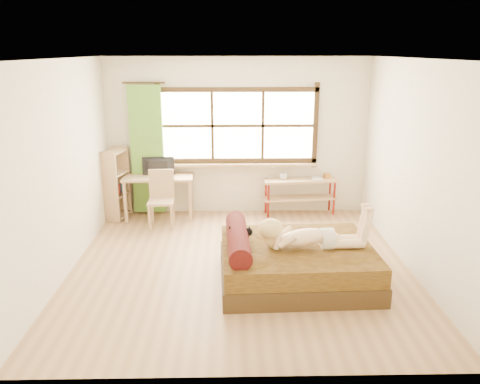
{
  "coord_description": "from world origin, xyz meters",
  "views": [
    {
      "loc": [
        -0.12,
        -5.76,
        2.8
      ],
      "look_at": [
        0.0,
        0.2,
        0.98
      ],
      "focal_mm": 35.0,
      "sensor_mm": 36.0,
      "label": 1
    }
  ],
  "objects_px": {
    "woman": "(311,226)",
    "desk": "(158,182)",
    "chair": "(161,195)",
    "kitten": "(239,235)",
    "bed": "(293,262)",
    "pipe_shelf": "(301,188)",
    "bookshelf": "(116,184)"
  },
  "relations": [
    {
      "from": "woman",
      "to": "desk",
      "type": "height_order",
      "value": "woman"
    },
    {
      "from": "desk",
      "to": "chair",
      "type": "height_order",
      "value": "chair"
    },
    {
      "from": "kitten",
      "to": "woman",
      "type": "bearing_deg",
      "value": -11.76
    },
    {
      "from": "woman",
      "to": "desk",
      "type": "bearing_deg",
      "value": 130.3
    },
    {
      "from": "woman",
      "to": "kitten",
      "type": "relative_size",
      "value": 4.67
    },
    {
      "from": "bed",
      "to": "desk",
      "type": "distance_m",
      "value": 3.14
    },
    {
      "from": "bed",
      "to": "pipe_shelf",
      "type": "height_order",
      "value": "pipe_shelf"
    },
    {
      "from": "chair",
      "to": "bookshelf",
      "type": "height_order",
      "value": "bookshelf"
    },
    {
      "from": "kitten",
      "to": "bed",
      "type": "bearing_deg",
      "value": -10.57
    },
    {
      "from": "woman",
      "to": "bookshelf",
      "type": "height_order",
      "value": "bookshelf"
    },
    {
      "from": "woman",
      "to": "kitten",
      "type": "xyz_separation_m",
      "value": [
        -0.87,
        0.15,
        -0.17
      ]
    },
    {
      "from": "kitten",
      "to": "chair",
      "type": "bearing_deg",
      "value": 121.0
    },
    {
      "from": "woman",
      "to": "pipe_shelf",
      "type": "distance_m",
      "value": 2.58
    },
    {
      "from": "woman",
      "to": "desk",
      "type": "xyz_separation_m",
      "value": [
        -2.21,
        2.43,
        -0.12
      ]
    },
    {
      "from": "woman",
      "to": "kitten",
      "type": "distance_m",
      "value": 0.9
    },
    {
      "from": "bed",
      "to": "kitten",
      "type": "relative_size",
      "value": 6.85
    },
    {
      "from": "chair",
      "to": "bookshelf",
      "type": "bearing_deg",
      "value": 154.59
    },
    {
      "from": "chair",
      "to": "kitten",
      "type": "bearing_deg",
      "value": -59.07
    },
    {
      "from": "desk",
      "to": "woman",
      "type": "bearing_deg",
      "value": -49.78
    },
    {
      "from": "woman",
      "to": "desk",
      "type": "distance_m",
      "value": 3.29
    },
    {
      "from": "chair",
      "to": "woman",
      "type": "bearing_deg",
      "value": -46.4
    },
    {
      "from": "kitten",
      "to": "bookshelf",
      "type": "height_order",
      "value": "bookshelf"
    },
    {
      "from": "kitten",
      "to": "bookshelf",
      "type": "bearing_deg",
      "value": 130.27
    },
    {
      "from": "kitten",
      "to": "bookshelf",
      "type": "relative_size",
      "value": 0.24
    },
    {
      "from": "bed",
      "to": "woman",
      "type": "bearing_deg",
      "value": -15.78
    },
    {
      "from": "desk",
      "to": "bookshelf",
      "type": "xyz_separation_m",
      "value": [
        -0.72,
        -0.01,
        -0.03
      ]
    },
    {
      "from": "kitten",
      "to": "bookshelf",
      "type": "xyz_separation_m",
      "value": [
        -2.06,
        2.27,
        0.02
      ]
    },
    {
      "from": "bed",
      "to": "woman",
      "type": "height_order",
      "value": "woman"
    },
    {
      "from": "pipe_shelf",
      "to": "bookshelf",
      "type": "height_order",
      "value": "bookshelf"
    },
    {
      "from": "woman",
      "to": "chair",
      "type": "height_order",
      "value": "woman"
    },
    {
      "from": "bed",
      "to": "kitten",
      "type": "bearing_deg",
      "value": 169.43
    },
    {
      "from": "kitten",
      "to": "desk",
      "type": "xyz_separation_m",
      "value": [
        -1.34,
        2.28,
        0.05
      ]
    }
  ]
}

